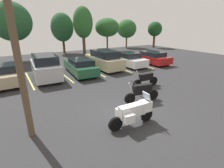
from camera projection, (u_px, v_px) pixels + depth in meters
ground at (132, 113)px, 8.43m from camera, size 44.00×44.00×0.10m
motorcycle_touring at (134, 112)px, 7.13m from camera, size 2.21×0.90×1.41m
motorcycle_second at (146, 79)px, 11.68m from camera, size 2.09×0.62×1.28m
motorcycle_third at (142, 92)px, 9.38m from camera, size 2.11×0.66×1.25m
parking_stripes at (48, 78)px, 13.95m from camera, size 24.94×4.97×0.01m
car_tan at (6, 74)px, 12.34m from camera, size 1.89×4.32×1.47m
car_silver at (45, 67)px, 13.40m from camera, size 2.10×4.62×1.95m
car_green at (80, 66)px, 14.86m from camera, size 2.19×4.91×1.37m
car_champagne at (104, 60)px, 16.44m from camera, size 1.98×4.77×1.85m
car_white at (128, 59)px, 17.78m from camera, size 1.85×4.59×1.44m
car_red at (151, 57)px, 19.01m from camera, size 2.04×4.81×1.34m
utility_pole at (13, 35)px, 5.43m from camera, size 1.80×0.24×7.30m
tree_left at (107, 27)px, 25.78m from camera, size 3.67×3.67×5.16m
tree_right at (155, 29)px, 31.45m from camera, size 2.63×2.63×4.73m
tree_center_right at (11, 22)px, 19.04m from camera, size 4.40×4.40×6.66m
tree_rear at (83, 23)px, 22.38m from camera, size 2.62×2.62×6.47m
tree_center at (127, 29)px, 31.51m from camera, size 3.59×3.59×5.12m
tree_center_left at (62, 27)px, 24.79m from camera, size 3.26×3.26×5.83m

